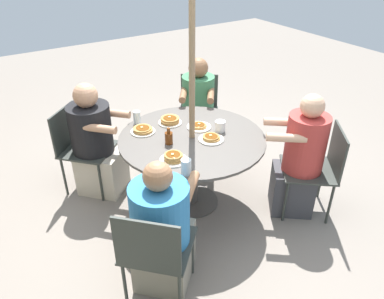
{
  "coord_description": "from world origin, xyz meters",
  "views": [
    {
      "loc": [
        -2.4,
        1.54,
        2.31
      ],
      "look_at": [
        0.0,
        0.0,
        0.59
      ],
      "focal_mm": 35.0,
      "sensor_mm": 36.0,
      "label": 1
    }
  ],
  "objects_px": {
    "pancake_plate_a": "(173,158)",
    "pancake_plate_e": "(199,126)",
    "patio_chair_north": "(155,249)",
    "drinking_glass_a": "(186,167)",
    "patio_chair_south": "(199,107)",
    "coffee_cup": "(220,126)",
    "diner_south": "(198,112)",
    "drinking_glass_b": "(137,118)",
    "diner_west": "(96,145)",
    "syrup_bottle": "(169,138)",
    "pancake_plate_b": "(170,121)",
    "patio_table": "(192,149)",
    "patio_chair_east": "(319,165)",
    "diner_north": "(162,232)",
    "pancake_plate_d": "(211,138)",
    "patio_chair_west": "(80,144)",
    "diner_east": "(299,161)",
    "pancake_plate_c": "(143,130)"
  },
  "relations": [
    {
      "from": "diner_north",
      "to": "drinking_glass_a",
      "type": "relative_size",
      "value": 8.73
    },
    {
      "from": "patio_chair_south",
      "to": "pancake_plate_d",
      "type": "xyz_separation_m",
      "value": [
        -1.03,
        0.55,
        0.24
      ]
    },
    {
      "from": "pancake_plate_e",
      "to": "syrup_bottle",
      "type": "distance_m",
      "value": 0.39
    },
    {
      "from": "diner_east",
      "to": "patio_chair_west",
      "type": "relative_size",
      "value": 1.37
    },
    {
      "from": "drinking_glass_a",
      "to": "patio_chair_south",
      "type": "bearing_deg",
      "value": -36.74
    },
    {
      "from": "syrup_bottle",
      "to": "patio_table",
      "type": "bearing_deg",
      "value": -93.11
    },
    {
      "from": "diner_north",
      "to": "pancake_plate_b",
      "type": "height_order",
      "value": "diner_north"
    },
    {
      "from": "diner_west",
      "to": "pancake_plate_b",
      "type": "distance_m",
      "value": 0.75
    },
    {
      "from": "syrup_bottle",
      "to": "drinking_glass_b",
      "type": "height_order",
      "value": "syrup_bottle"
    },
    {
      "from": "pancake_plate_a",
      "to": "pancake_plate_e",
      "type": "relative_size",
      "value": 1.0
    },
    {
      "from": "patio_chair_north",
      "to": "drinking_glass_a",
      "type": "xyz_separation_m",
      "value": [
        0.34,
        -0.46,
        0.29
      ]
    },
    {
      "from": "diner_west",
      "to": "pancake_plate_d",
      "type": "height_order",
      "value": "diner_west"
    },
    {
      "from": "diner_south",
      "to": "pancake_plate_a",
      "type": "distance_m",
      "value": 1.36
    },
    {
      "from": "patio_chair_east",
      "to": "diner_south",
      "type": "bearing_deg",
      "value": 50.38
    },
    {
      "from": "patio_chair_south",
      "to": "patio_chair_west",
      "type": "bearing_deg",
      "value": 39.95
    },
    {
      "from": "patio_chair_west",
      "to": "pancake_plate_b",
      "type": "relative_size",
      "value": 3.81
    },
    {
      "from": "patio_chair_north",
      "to": "pancake_plate_c",
      "type": "height_order",
      "value": "patio_chair_north"
    },
    {
      "from": "patio_chair_south",
      "to": "coffee_cup",
      "type": "relative_size",
      "value": 8.66
    },
    {
      "from": "patio_table",
      "to": "patio_chair_north",
      "type": "xyz_separation_m",
      "value": [
        -0.79,
        0.8,
        -0.1
      ]
    },
    {
      "from": "patio_chair_south",
      "to": "coffee_cup",
      "type": "distance_m",
      "value": 1.06
    },
    {
      "from": "patio_chair_east",
      "to": "drinking_glass_b",
      "type": "distance_m",
      "value": 1.69
    },
    {
      "from": "patio_chair_east",
      "to": "pancake_plate_b",
      "type": "relative_size",
      "value": 3.81
    },
    {
      "from": "drinking_glass_a",
      "to": "drinking_glass_b",
      "type": "distance_m",
      "value": 0.94
    },
    {
      "from": "pancake_plate_d",
      "to": "patio_chair_north",
      "type": "bearing_deg",
      "value": 126.0
    },
    {
      "from": "patio_chair_west",
      "to": "patio_chair_south",
      "type": "bearing_deg",
      "value": 140.05
    },
    {
      "from": "pancake_plate_c",
      "to": "syrup_bottle",
      "type": "xyz_separation_m",
      "value": [
        -0.3,
        -0.09,
        0.04
      ]
    },
    {
      "from": "pancake_plate_b",
      "to": "pancake_plate_e",
      "type": "relative_size",
      "value": 1.0
    },
    {
      "from": "diner_west",
      "to": "coffee_cup",
      "type": "relative_size",
      "value": 11.54
    },
    {
      "from": "diner_north",
      "to": "pancake_plate_e",
      "type": "bearing_deg",
      "value": 88.91
    },
    {
      "from": "patio_table",
      "to": "patio_chair_east",
      "type": "relative_size",
      "value": 1.54
    },
    {
      "from": "patio_chair_north",
      "to": "coffee_cup",
      "type": "height_order",
      "value": "patio_chair_north"
    },
    {
      "from": "patio_chair_north",
      "to": "patio_chair_west",
      "type": "relative_size",
      "value": 1.0
    },
    {
      "from": "drinking_glass_a",
      "to": "patio_chair_north",
      "type": "bearing_deg",
      "value": 126.77
    },
    {
      "from": "pancake_plate_a",
      "to": "pancake_plate_d",
      "type": "distance_m",
      "value": 0.45
    },
    {
      "from": "patio_table",
      "to": "drinking_glass_a",
      "type": "height_order",
      "value": "drinking_glass_a"
    },
    {
      "from": "patio_chair_east",
      "to": "patio_chair_south",
      "type": "xyz_separation_m",
      "value": [
        1.59,
        0.22,
        0.0
      ]
    },
    {
      "from": "diner_south",
      "to": "drinking_glass_b",
      "type": "relative_size",
      "value": 8.77
    },
    {
      "from": "diner_north",
      "to": "patio_chair_south",
      "type": "distance_m",
      "value": 2.06
    },
    {
      "from": "drinking_glass_a",
      "to": "drinking_glass_b",
      "type": "relative_size",
      "value": 0.96
    },
    {
      "from": "diner_east",
      "to": "pancake_plate_b",
      "type": "relative_size",
      "value": 5.24
    },
    {
      "from": "patio_chair_north",
      "to": "patio_chair_south",
      "type": "bearing_deg",
      "value": 94.34
    },
    {
      "from": "drinking_glass_a",
      "to": "pancake_plate_a",
      "type": "bearing_deg",
      "value": -3.3
    },
    {
      "from": "diner_north",
      "to": "pancake_plate_a",
      "type": "height_order",
      "value": "diner_north"
    },
    {
      "from": "diner_west",
      "to": "drinking_glass_a",
      "type": "distance_m",
      "value": 1.21
    },
    {
      "from": "diner_west",
      "to": "syrup_bottle",
      "type": "distance_m",
      "value": 0.84
    },
    {
      "from": "patio_table",
      "to": "patio_chair_east",
      "type": "xyz_separation_m",
      "value": [
        -0.69,
        -0.88,
        -0.1
      ]
    },
    {
      "from": "pancake_plate_d",
      "to": "patio_chair_west",
      "type": "bearing_deg",
      "value": 43.09
    },
    {
      "from": "diner_south",
      "to": "pancake_plate_b",
      "type": "xyz_separation_m",
      "value": [
        -0.42,
        0.59,
        0.23
      ]
    },
    {
      "from": "pancake_plate_b",
      "to": "pancake_plate_e",
      "type": "bearing_deg",
      "value": -141.24
    },
    {
      "from": "diner_east",
      "to": "drinking_glass_b",
      "type": "bearing_deg",
      "value": 82.2
    }
  ]
}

